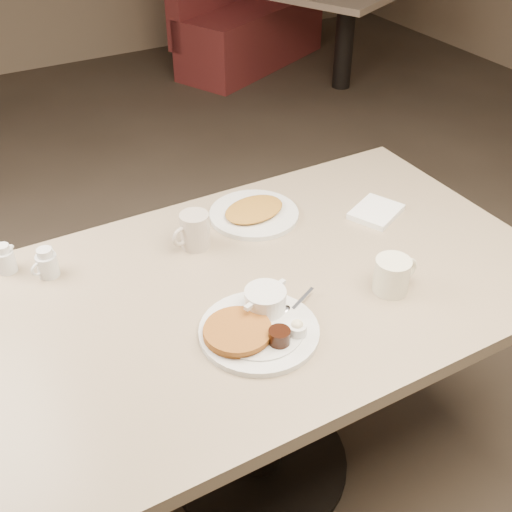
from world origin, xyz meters
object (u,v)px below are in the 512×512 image
diner_table (260,332)px  hash_plate (254,213)px  creamer_left (47,264)px  booth_back_right (255,11)px  coffee_mug_near (393,274)px  coffee_mug_far (194,231)px  creamer_right (5,259)px  main_plate (258,324)px

diner_table → hash_plate: bearing=63.5°
creamer_left → booth_back_right: booth_back_right is taller
creamer_left → coffee_mug_near: bearing=-33.3°
coffee_mug_far → creamer_right: (-0.47, 0.14, -0.01)m
main_plate → coffee_mug_near: 0.37m
main_plate → coffee_mug_far: coffee_mug_far is taller
diner_table → creamer_right: 0.68m
coffee_mug_far → booth_back_right: (1.88, 3.01, -0.39)m
main_plate → coffee_mug_near: (0.36, -0.03, 0.02)m
creamer_right → hash_plate: (0.68, -0.09, -0.02)m
coffee_mug_near → coffee_mug_far: (-0.35, 0.41, 0.00)m
coffee_mug_near → coffee_mug_far: size_ratio=1.06×
main_plate → creamer_right: size_ratio=4.56×
coffee_mug_near → creamer_left: coffee_mug_near is taller
main_plate → booth_back_right: booth_back_right is taller
creamer_right → hash_plate: size_ratio=0.26×
coffee_mug_near → creamer_left: bearing=146.7°
coffee_mug_near → hash_plate: bearing=106.0°
diner_table → booth_back_right: 3.70m
coffee_mug_near → booth_back_right: size_ratio=0.07×
coffee_mug_near → hash_plate: coffee_mug_near is taller
diner_table → hash_plate: size_ratio=4.82×
coffee_mug_near → diner_table: bearing=145.8°
coffee_mug_near → hash_plate: (-0.13, 0.46, -0.03)m
hash_plate → creamer_left: bearing=178.4°
diner_table → creamer_left: size_ratio=18.75×
booth_back_right → hash_plate: bearing=-119.4°
main_plate → coffee_mug_far: (0.02, 0.38, 0.03)m
creamer_right → coffee_mug_near: bearing=-33.9°
diner_table → coffee_mug_near: 0.39m
main_plate → booth_back_right: 3.90m
main_plate → creamer_right: (-0.45, 0.52, 0.01)m
coffee_mug_near → creamer_right: size_ratio=1.58×
creamer_right → hash_plate: bearing=-7.2°
creamer_right → hash_plate: creamer_right is taller
creamer_left → hash_plate: size_ratio=0.26×
coffee_mug_near → booth_back_right: booth_back_right is taller
hash_plate → diner_table: bearing=-116.5°
creamer_left → creamer_right: same height
main_plate → coffee_mug_far: 0.38m
creamer_left → booth_back_right: 3.72m
diner_table → coffee_mug_far: bearing=108.4°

